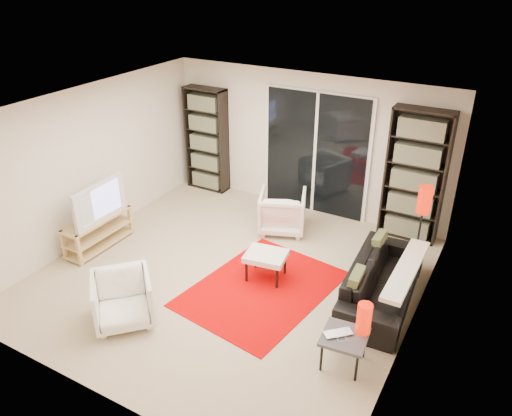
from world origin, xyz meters
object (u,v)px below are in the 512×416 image
object	(u,v)px
tv_stand	(99,231)
sofa	(383,281)
bookshelf_right	(415,176)
side_table	(344,339)
ottoman	(266,257)
floor_lamp	(423,209)
bookshelf_left	(207,140)
armchair_front	(123,300)
armchair_back	(282,211)

from	to	relation	value
tv_stand	sofa	distance (m)	4.30
bookshelf_right	side_table	xyz separation A→B (m)	(0.10, -3.18, -0.69)
ottoman	floor_lamp	distance (m)	2.20
tv_stand	side_table	bearing A→B (deg)	-7.13
bookshelf_left	side_table	world-z (taller)	bookshelf_left
bookshelf_left	armchair_front	distance (m)	4.09
bookshelf_left	floor_lamp	bearing A→B (deg)	-14.29
bookshelf_right	tv_stand	world-z (taller)	bookshelf_right
bookshelf_right	floor_lamp	distance (m)	1.13
armchair_front	tv_stand	bearing A→B (deg)	97.65
armchair_back	side_table	size ratio (longest dim) A/B	1.41
side_table	armchair_back	bearing A→B (deg)	129.28
bookshelf_right	bookshelf_left	bearing A→B (deg)	180.00
armchair_front	ottoman	size ratio (longest dim) A/B	1.14
tv_stand	ottoman	world-z (taller)	tv_stand
bookshelf_right	ottoman	world-z (taller)	bookshelf_right
armchair_front	floor_lamp	distance (m)	4.04
tv_stand	armchair_back	world-z (taller)	armchair_back
bookshelf_left	armchair_front	xyz separation A→B (m)	(1.33, -3.82, -0.65)
bookshelf_right	side_table	world-z (taller)	bookshelf_right
sofa	side_table	size ratio (longest dim) A/B	3.72
tv_stand	side_table	size ratio (longest dim) A/B	2.21
armchair_front	ottoman	world-z (taller)	armchair_front
bookshelf_left	ottoman	distance (m)	3.30
tv_stand	floor_lamp	distance (m)	4.79
bookshelf_right	side_table	distance (m)	3.26
ottoman	bookshelf_right	bearing A→B (deg)	56.35
ottoman	bookshelf_left	bearing A→B (deg)	138.47
bookshelf_left	ottoman	xyz separation A→B (m)	(2.42, -2.15, -0.63)
sofa	side_table	xyz separation A→B (m)	(-0.03, -1.35, 0.07)
armchair_back	armchair_front	distance (m)	3.09
side_table	floor_lamp	distance (m)	2.24
bookshelf_right	sofa	distance (m)	1.99
tv_stand	sofa	xyz separation A→B (m)	(4.22, 0.83, 0.02)
armchair_back	side_table	xyz separation A→B (m)	(1.95, -2.38, 0.02)
bookshelf_right	tv_stand	bearing A→B (deg)	-146.92
sofa	armchair_back	size ratio (longest dim) A/B	2.63
armchair_front	armchair_back	bearing A→B (deg)	31.47
armchair_back	armchair_front	bearing A→B (deg)	55.67
tv_stand	bookshelf_left	bearing A→B (deg)	84.95
bookshelf_left	sofa	distance (m)	4.44
sofa	floor_lamp	bearing A→B (deg)	-20.64
bookshelf_left	armchair_back	bearing A→B (deg)	-21.85
armchair_back	side_table	bearing A→B (deg)	107.50
tv_stand	ottoman	xyz separation A→B (m)	(2.66, 0.52, 0.08)
tv_stand	armchair_back	size ratio (longest dim) A/B	1.56
side_table	floor_lamp	world-z (taller)	floor_lamp
ottoman	floor_lamp	size ratio (longest dim) A/B	0.45
bookshelf_left	side_table	distance (m)	5.11
armchair_back	ottoman	bearing A→B (deg)	85.60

